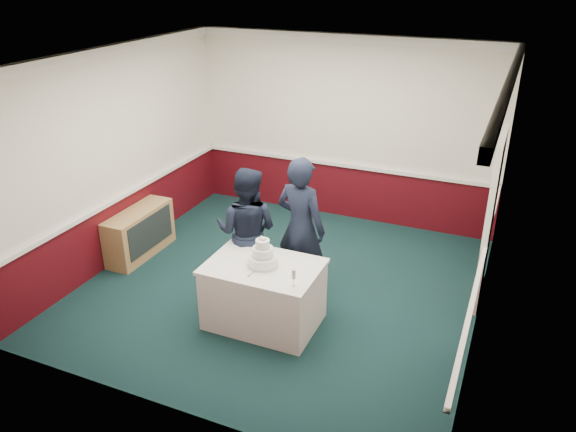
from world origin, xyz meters
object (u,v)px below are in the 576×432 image
at_px(champagne_flute, 294,275).
at_px(sideboard, 140,233).
at_px(cake_table, 264,294).
at_px(wedding_cake, 263,257).
at_px(cake_knife, 253,273).
at_px(person_woman, 301,228).
at_px(person_man, 247,231).

bearing_deg(champagne_flute, sideboard, 158.98).
distance_m(cake_table, wedding_cake, 0.50).
distance_m(sideboard, cake_knife, 2.65).
distance_m(cake_table, person_woman, 0.99).
bearing_deg(person_woman, cake_table, 91.67).
bearing_deg(person_woman, champagne_flute, 119.44).
bearing_deg(person_woman, person_man, 29.84).
distance_m(cake_knife, champagne_flute, 0.55).
bearing_deg(cake_knife, cake_table, 87.30).
bearing_deg(cake_knife, sideboard, 162.27).
bearing_deg(champagne_flute, wedding_cake, 150.75).
height_order(cake_table, cake_knife, cake_knife).
relative_size(cake_table, wedding_cake, 3.63).
bearing_deg(person_man, champagne_flute, 132.17).
bearing_deg(cake_table, cake_knife, -98.53).
relative_size(wedding_cake, cake_knife, 1.65).
xyz_separation_m(cake_table, person_man, (-0.51, 0.60, 0.45)).
bearing_deg(cake_table, wedding_cake, 90.00).
relative_size(sideboard, person_woman, 0.64).
xyz_separation_m(wedding_cake, champagne_flute, (0.50, -0.28, 0.03)).
relative_size(sideboard, cake_knife, 5.45).
bearing_deg(person_woman, sideboard, 10.69).
relative_size(champagne_flute, person_man, 0.12).
height_order(wedding_cake, person_man, person_man).
xyz_separation_m(sideboard, cake_knife, (2.39, -1.04, 0.44)).
distance_m(champagne_flute, person_woman, 1.16).
bearing_deg(sideboard, champagne_flute, -21.02).
bearing_deg(cake_knife, person_man, 127.04).
height_order(sideboard, wedding_cake, wedding_cake).
bearing_deg(person_man, cake_knife, 114.31).
distance_m(sideboard, champagne_flute, 3.18).
bearing_deg(champagne_flute, person_man, 139.07).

